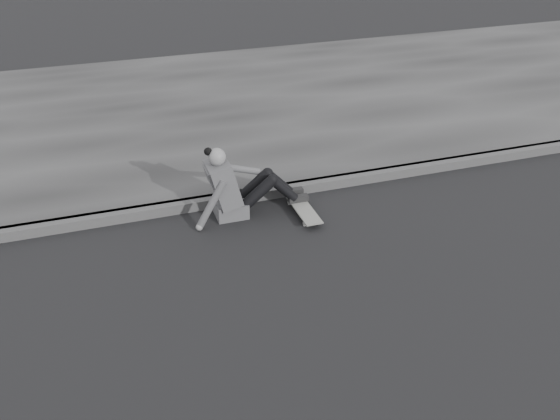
{
  "coord_description": "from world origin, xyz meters",
  "views": [
    {
      "loc": [
        -4.09,
        -3.81,
        3.66
      ],
      "look_at": [
        -2.34,
        1.4,
        0.5
      ],
      "focal_mm": 40.0,
      "sensor_mm": 36.0,
      "label": 1
    }
  ],
  "objects": [
    {
      "name": "seated_woman",
      "position": [
        -2.58,
        2.3,
        0.36
      ],
      "size": [
        1.38,
        0.46,
        0.88
      ],
      "color": "#505052",
      "rests_on": "ground"
    },
    {
      "name": "sidewalk",
      "position": [
        0.0,
        5.6,
        0.06
      ],
      "size": [
        24.0,
        6.0,
        0.12
      ],
      "primitive_type": "cube",
      "color": "#333333",
      "rests_on": "ground"
    },
    {
      "name": "ground",
      "position": [
        0.0,
        0.0,
        0.0
      ],
      "size": [
        80.0,
        80.0,
        0.0
      ],
      "primitive_type": "plane",
      "color": "black",
      "rests_on": "ground"
    },
    {
      "name": "skateboard",
      "position": [
        -1.84,
        2.05,
        0.07
      ],
      "size": [
        0.2,
        0.78,
        0.09
      ],
      "color": "#A8A8A2",
      "rests_on": "ground"
    },
    {
      "name": "curb",
      "position": [
        0.0,
        2.58,
        0.06
      ],
      "size": [
        24.0,
        0.16,
        0.12
      ],
      "primitive_type": "cube",
      "color": "#454545",
      "rests_on": "ground"
    }
  ]
}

